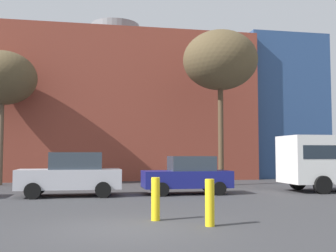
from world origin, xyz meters
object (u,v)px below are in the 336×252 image
at_px(bare_tree_0, 2,78).
at_px(bollard_yellow_1, 156,199).
at_px(parked_car_3, 188,175).
at_px(parked_car_2, 71,174).
at_px(bare_tree_1, 220,61).
at_px(bollard_yellow_0, 210,203).

relative_size(bare_tree_0, bollard_yellow_1, 6.74).
bearing_deg(bollard_yellow_1, parked_car_3, 69.88).
xyz_separation_m(parked_car_2, bare_tree_1, (8.38, 4.79, 6.43)).
relative_size(parked_car_2, bollard_yellow_1, 3.71).
height_order(bare_tree_0, bollard_yellow_0, bare_tree_0).
bearing_deg(bollard_yellow_0, bare_tree_0, 117.48).
relative_size(bare_tree_0, bollard_yellow_0, 6.69).
height_order(bare_tree_0, bare_tree_1, bare_tree_1).
distance_m(parked_car_2, bare_tree_1, 11.59).
distance_m(parked_car_2, bollard_yellow_0, 9.21).
relative_size(parked_car_2, bare_tree_0, 0.55).
bearing_deg(bare_tree_0, bollard_yellow_1, -64.44).
bearing_deg(bare_tree_0, parked_car_2, -59.13).
relative_size(bare_tree_0, bare_tree_1, 0.87).
xyz_separation_m(parked_car_3, bollard_yellow_1, (-2.64, -7.22, -0.27)).
distance_m(parked_car_3, bare_tree_1, 8.68).
bearing_deg(bare_tree_0, parked_car_3, -37.38).
xyz_separation_m(parked_car_2, parked_car_3, (5.22, -0.00, -0.08)).
height_order(bare_tree_1, bollard_yellow_0, bare_tree_1).
relative_size(bare_tree_1, bollard_yellow_0, 7.69).
bearing_deg(bare_tree_1, bollard_yellow_1, -115.79).
distance_m(parked_car_2, bollard_yellow_1, 7.67).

